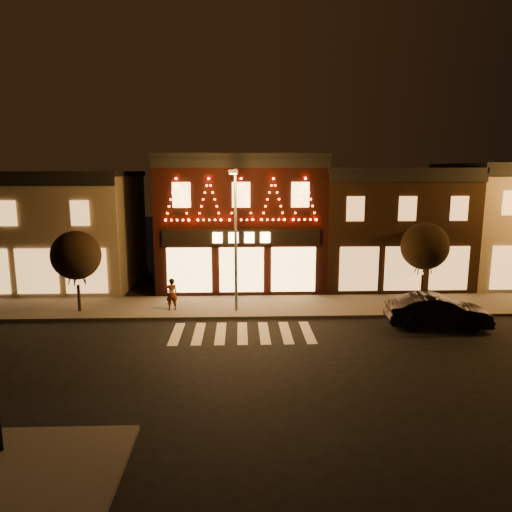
{
  "coord_description": "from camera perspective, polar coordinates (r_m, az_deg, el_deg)",
  "views": [
    {
      "loc": [
        -0.1,
        -16.35,
        7.31
      ],
      "look_at": [
        0.62,
        4.0,
        3.59
      ],
      "focal_mm": 32.7,
      "sensor_mm": 36.0,
      "label": 1
    }
  ],
  "objects": [
    {
      "name": "ground",
      "position": [
        17.91,
        -1.58,
        -13.74
      ],
      "size": [
        120.0,
        120.0,
        0.0
      ],
      "primitive_type": "plane",
      "color": "black",
      "rests_on": "ground"
    },
    {
      "name": "sidewalk_far",
      "position": [
        25.49,
        2.79,
        -6.15
      ],
      "size": [
        44.0,
        4.0,
        0.15
      ],
      "primitive_type": "cube",
      "color": "#47423D",
      "rests_on": "ground"
    },
    {
      "name": "building_left",
      "position": [
        33.17,
        -24.95,
        3.07
      ],
      "size": [
        12.2,
        8.28,
        7.3
      ],
      "color": "#796E56",
      "rests_on": "ground"
    },
    {
      "name": "building_pulp",
      "position": [
        30.49,
        -1.85,
        4.42
      ],
      "size": [
        10.2,
        8.34,
        8.3
      ],
      "color": "black",
      "rests_on": "ground"
    },
    {
      "name": "building_right_a",
      "position": [
        32.03,
        15.45,
        3.62
      ],
      "size": [
        9.2,
        8.28,
        7.5
      ],
      "color": "black",
      "rests_on": "ground"
    },
    {
      "name": "streetlamp_mid",
      "position": [
        23.42,
        -2.54,
        3.25
      ],
      "size": [
        0.47,
        1.67,
        7.28
      ],
      "rotation": [
        0.0,
        0.0,
        0.06
      ],
      "color": "#59595E",
      "rests_on": "sidewalk_far"
    },
    {
      "name": "tree_left",
      "position": [
        25.44,
        -21.16,
        0.07
      ],
      "size": [
        2.5,
        2.5,
        4.19
      ],
      "rotation": [
        0.0,
        0.0,
        -0.05
      ],
      "color": "black",
      "rests_on": "sidewalk_far"
    },
    {
      "name": "tree_right",
      "position": [
        27.43,
        19.94,
        1.13
      ],
      "size": [
        2.62,
        2.62,
        4.38
      ],
      "rotation": [
        0.0,
        0.0,
        0.17
      ],
      "color": "black",
      "rests_on": "sidewalk_far"
    },
    {
      "name": "dark_sedan",
      "position": [
        23.75,
        21.31,
        -6.35
      ],
      "size": [
        4.86,
        2.12,
        1.55
      ],
      "primitive_type": "imported",
      "rotation": [
        0.0,
        0.0,
        1.47
      ],
      "color": "black",
      "rests_on": "ground"
    },
    {
      "name": "pedestrian",
      "position": [
        24.73,
        -10.29,
        -4.61
      ],
      "size": [
        0.72,
        0.59,
        1.7
      ],
      "primitive_type": "imported",
      "rotation": [
        0.0,
        0.0,
        3.49
      ],
      "color": "gray",
      "rests_on": "sidewalk_far"
    }
  ]
}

